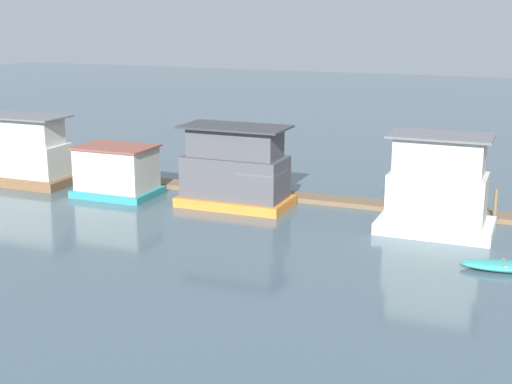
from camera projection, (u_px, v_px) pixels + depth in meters
The scene contains 9 objects.
ground_plane at pixel (262, 210), 44.51m from camera, with size 200.00×200.00×0.00m, color #475B66.
dock_walkway at pixel (281, 195), 47.50m from camera, with size 51.00×1.73×0.30m, color brown.
houseboat_brown at pixel (26, 154), 51.01m from camera, with size 7.04×4.00×4.89m.
houseboat_teal at pixel (117, 172), 47.61m from camera, with size 5.30×3.80×3.39m.
houseboat_orange at pixel (235, 170), 45.00m from camera, with size 7.01×3.77×5.13m.
houseboat_white at pixel (437, 189), 39.70m from camera, with size 6.32×4.13×5.51m.
dinghy_teal at pixel (504, 266), 34.10m from camera, with size 4.24×2.03×0.47m.
mooring_post_near_left at pixel (267, 190), 46.56m from camera, with size 0.22×0.22×1.45m, color brown.
mooring_post_near_right at pixel (495, 207), 41.28m from camera, with size 0.23×0.23×2.12m, color brown.
Camera 1 is at (15.81, -39.82, 12.14)m, focal length 50.00 mm.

